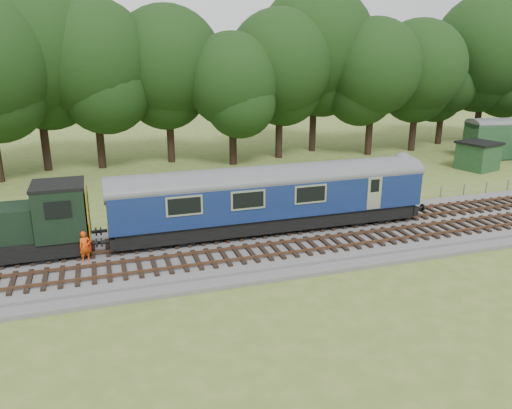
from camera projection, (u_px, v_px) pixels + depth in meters
name	position (u px, v px, depth m)	size (l,w,h in m)	color
ground	(313.00, 240.00, 28.33)	(120.00, 120.00, 0.00)	#506926
ballast	(313.00, 237.00, 28.28)	(70.00, 7.00, 0.35)	#4C4C4F
track_north	(304.00, 225.00, 29.48)	(67.20, 2.40, 0.21)	black
track_south	(326.00, 243.00, 26.76)	(67.20, 2.40, 0.21)	black
fence	(285.00, 216.00, 32.42)	(64.00, 0.12, 1.00)	#6B6054
tree_line	(220.00, 161.00, 48.32)	(70.00, 8.00, 18.00)	black
dmu_railcar	(271.00, 193.00, 28.23)	(18.05, 2.86, 3.88)	black
shunter_loco	(3.00, 229.00, 24.32)	(8.92, 2.60, 3.38)	black
worker	(85.00, 247.00, 24.42)	(0.57, 0.37, 1.56)	#E7480C
shed	(478.00, 156.00, 44.70)	(3.78, 3.78, 2.52)	#1C3E1D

